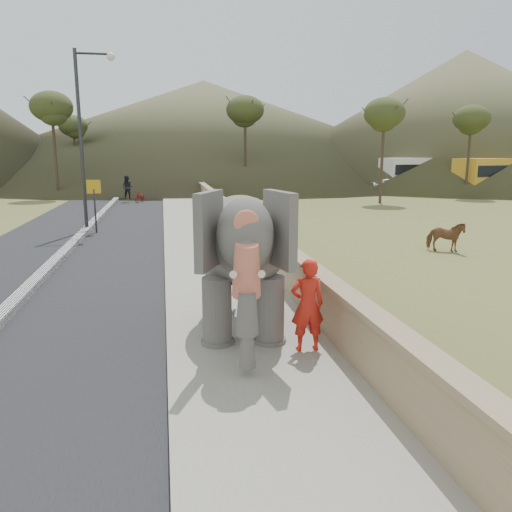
{
  "coord_description": "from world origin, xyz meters",
  "views": [
    {
      "loc": [
        -1.46,
        -7.41,
        3.6
      ],
      "look_at": [
        0.2,
        1.54,
        1.7
      ],
      "focal_mm": 35.0,
      "sensor_mm": 36.0,
      "label": 1
    }
  ],
  "objects": [
    {
      "name": "signboard",
      "position": [
        -4.5,
        15.85,
        1.64
      ],
      "size": [
        0.6,
        0.08,
        2.4
      ],
      "color": "#2D2D33",
      "rests_on": "ground"
    },
    {
      "name": "bus_white",
      "position": [
        23.63,
        35.61,
        1.55
      ],
      "size": [
        11.22,
        3.79,
        3.1
      ],
      "primitive_type": "cube",
      "rotation": [
        0.0,
        0.0,
        1.69
      ],
      "color": "white",
      "rests_on": "ground"
    },
    {
      "name": "elephant_and_man",
      "position": [
        0.02,
        2.02,
        1.53
      ],
      "size": [
        2.43,
        4.03,
        2.78
      ],
      "color": "slate",
      "rests_on": "ground"
    },
    {
      "name": "hill_right",
      "position": [
        36.0,
        52.0,
        8.0
      ],
      "size": [
        56.0,
        56.0,
        16.0
      ],
      "primitive_type": "cone",
      "color": "brown",
      "rests_on": "ground"
    },
    {
      "name": "distant_car",
      "position": [
        18.66,
        33.99,
        0.72
      ],
      "size": [
        4.48,
        2.52,
        1.44
      ],
      "primitive_type": "imported",
      "rotation": [
        0.0,
        0.0,
        1.37
      ],
      "color": "silver",
      "rests_on": "ground"
    },
    {
      "name": "lamppost",
      "position": [
        -4.69,
        16.48,
        4.87
      ],
      "size": [
        1.76,
        0.36,
        8.0
      ],
      "color": "#2D2C31",
      "rests_on": "ground"
    },
    {
      "name": "motorcyclist",
      "position": [
        -3.64,
        30.08,
        0.8
      ],
      "size": [
        1.88,
        1.67,
        1.96
      ],
      "color": "maroon",
      "rests_on": "ground"
    },
    {
      "name": "parapet",
      "position": [
        1.65,
        10.0,
        0.55
      ],
      "size": [
        0.3,
        120.0,
        1.1
      ],
      "primitive_type": "cube",
      "color": "tan",
      "rests_on": "ground"
    },
    {
      "name": "walkway",
      "position": [
        0.0,
        10.0,
        0.07
      ],
      "size": [
        3.0,
        120.0,
        0.15
      ],
      "primitive_type": "cube",
      "color": "#9E9687",
      "rests_on": "ground"
    },
    {
      "name": "ground",
      "position": [
        0.0,
        0.0,
        0.0
      ],
      "size": [
        160.0,
        160.0,
        0.0
      ],
      "primitive_type": "plane",
      "color": "olive",
      "rests_on": "ground"
    },
    {
      "name": "road",
      "position": [
        -5.0,
        10.0,
        0.01
      ],
      "size": [
        7.0,
        120.0,
        0.03
      ],
      "primitive_type": "cube",
      "color": "black",
      "rests_on": "ground"
    },
    {
      "name": "bus_orange",
      "position": [
        28.17,
        31.93,
        1.55
      ],
      "size": [
        11.26,
        5.53,
        3.1
      ],
      "primitive_type": "cube",
      "rotation": [
        0.0,
        0.0,
        1.86
      ],
      "color": "gold",
      "rests_on": "ground"
    },
    {
      "name": "trees",
      "position": [
        5.3,
        30.36,
        3.92
      ],
      "size": [
        47.68,
        44.79,
        8.64
      ],
      "color": "#473828",
      "rests_on": "ground"
    },
    {
      "name": "median",
      "position": [
        -5.0,
        10.0,
        0.11
      ],
      "size": [
        0.35,
        120.0,
        0.22
      ],
      "primitive_type": "cube",
      "color": "black",
      "rests_on": "ground"
    },
    {
      "name": "hill_far",
      "position": [
        5.0,
        70.0,
        7.0
      ],
      "size": [
        80.0,
        80.0,
        14.0
      ],
      "primitive_type": "cone",
      "color": "brown",
      "rests_on": "ground"
    },
    {
      "name": "cow",
      "position": [
        8.65,
        9.05,
        0.56
      ],
      "size": [
        1.45,
        1.25,
        1.13
      ],
      "primitive_type": "imported",
      "rotation": [
        0.0,
        0.0,
        0.98
      ],
      "color": "brown",
      "rests_on": "ground"
    }
  ]
}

